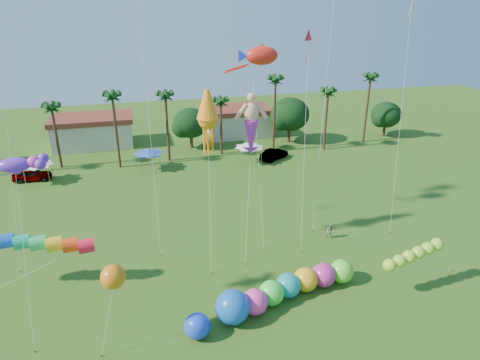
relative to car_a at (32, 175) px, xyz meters
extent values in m
cylinder|color=#3A2819|center=(3.07, 4.07, 3.43)|extent=(0.36, 0.36, 8.50)
cylinder|color=#3A2819|center=(11.07, 2.07, 4.18)|extent=(0.36, 0.36, 10.00)
cylinder|color=#3A2819|center=(18.07, 3.07, 3.93)|extent=(0.36, 0.36, 9.50)
cylinder|color=#3A2819|center=(26.07, 4.07, 3.18)|extent=(0.36, 0.36, 8.00)
cylinder|color=#3A2819|center=(34.07, 3.07, 4.68)|extent=(0.36, 0.36, 11.00)
cylinder|color=#3A2819|center=(42.07, 2.07, 3.68)|extent=(0.36, 0.36, 9.00)
cylinder|color=#3A2819|center=(50.07, 4.07, 4.43)|extent=(0.36, 0.36, 10.50)
sphere|color=#113814|center=(22.07, 8.07, 3.21)|extent=(5.46, 5.46, 5.46)
sphere|color=#113814|center=(38.07, 7.07, 3.83)|extent=(6.30, 6.30, 6.30)
sphere|color=#113814|center=(55.07, 6.07, 2.90)|extent=(5.04, 5.04, 5.04)
cube|color=beige|center=(7.07, 13.07, 1.18)|extent=(12.00, 7.00, 4.00)
cube|color=beige|center=(31.07, 13.07, 1.18)|extent=(10.00, 7.00, 4.00)
pyramid|color=white|center=(1.07, -0.93, 1.93)|extent=(3.00, 3.00, 0.60)
pyramid|color=blue|center=(15.07, 0.07, 1.93)|extent=(3.00, 3.00, 0.60)
pyramid|color=white|center=(29.07, -0.93, 1.93)|extent=(3.00, 3.00, 0.60)
imported|color=#4C4C54|center=(0.00, 0.00, 0.00)|extent=(4.93, 2.22, 1.64)
imported|color=#4C4C54|center=(33.08, -0.22, -0.04)|extent=(4.90, 3.89, 1.56)
imported|color=gray|center=(31.24, -23.05, -0.04)|extent=(0.96, 0.92, 1.56)
sphere|color=#F440A0|center=(21.01, -31.64, 0.18)|extent=(2.00, 2.00, 2.00)
sphere|color=#37EA41|center=(22.55, -30.94, 0.18)|extent=(2.00, 2.00, 2.00)
sphere|color=teal|center=(24.13, -30.37, 0.18)|extent=(2.00, 2.00, 2.00)
sphere|color=#F5AE19|center=(25.75, -30.00, 0.18)|extent=(2.00, 2.00, 2.00)
sphere|color=#C52E8A|center=(27.43, -29.80, 0.18)|extent=(2.00, 2.00, 2.00)
sphere|color=#5CE533|center=(29.12, -29.67, 0.18)|extent=(2.00, 2.00, 2.00)
sphere|color=blue|center=(19.18, -32.12, 0.46)|extent=(3.13, 3.13, 2.56)
sphere|color=blue|center=(16.42, -33.01, 0.10)|extent=(1.85, 1.85, 1.85)
cylinder|color=#F41B37|center=(6.71, -24.81, 2.82)|extent=(8.52, 1.42, 1.15)
cylinder|color=silver|center=(4.76, -24.41, 1.00)|extent=(8.15, 0.83, 3.67)
ellipsoid|color=#9BE232|center=(31.71, -32.25, 2.03)|extent=(5.72, 2.13, 1.23)
cylinder|color=silver|center=(35.45, -31.56, 0.60)|extent=(7.50, 1.40, 2.88)
cylinder|color=brown|center=(39.20, -30.87, -0.74)|extent=(0.08, 0.08, 0.16)
sphere|color=orange|center=(11.26, -32.34, 4.69)|extent=(2.06, 2.06, 1.62)
cylinder|color=silver|center=(10.58, -32.81, 1.93)|extent=(1.39, 0.97, 5.52)
cylinder|color=brown|center=(9.91, -33.28, -0.74)|extent=(0.08, 0.08, 0.16)
cylinder|color=silver|center=(22.76, -23.19, 4.86)|extent=(1.66, 4.28, 11.38)
cylinder|color=brown|center=(21.95, -25.32, -0.74)|extent=(0.08, 0.08, 0.16)
ellipsoid|color=red|center=(25.54, -17.60, 16.28)|extent=(4.78, 3.24, 1.90)
cylinder|color=silver|center=(24.95, -20.42, 7.73)|extent=(1.23, 5.67, 17.11)
cylinder|color=brown|center=(24.35, -23.24, -0.74)|extent=(0.08, 0.08, 0.16)
cylinder|color=silver|center=(14.82, -19.13, 12.93)|extent=(0.19, 5.97, 27.51)
cylinder|color=brown|center=(14.74, -22.10, -0.74)|extent=(0.08, 0.08, 0.16)
cone|color=orange|center=(19.65, -21.38, 11.61)|extent=(2.19, 2.19, 5.42)
cylinder|color=silver|center=(19.20, -23.70, 5.40)|extent=(0.92, 4.65, 12.44)
cylinder|color=brown|center=(18.76, -26.01, -0.74)|extent=(0.08, 0.08, 0.16)
ellipsoid|color=#702AD3|center=(5.87, -28.35, 11.41)|extent=(3.70, 2.27, 1.38)
cylinder|color=silver|center=(5.69, -30.05, 5.30)|extent=(0.39, 3.42, 12.24)
cylinder|color=brown|center=(5.51, -31.74, -0.74)|extent=(0.08, 0.08, 0.16)
cone|color=red|center=(28.53, -21.14, 18.15)|extent=(1.22, 0.95, 1.30)
cylinder|color=silver|center=(28.02, -22.91, 8.67)|extent=(1.03, 3.59, 18.98)
cylinder|color=brown|center=(27.52, -24.69, -0.74)|extent=(0.08, 0.08, 0.16)
cylinder|color=silver|center=(38.41, -21.49, 10.26)|extent=(1.59, 4.24, 22.18)
cylinder|color=brown|center=(37.63, -23.59, -0.74)|extent=(0.08, 0.08, 0.16)
cylinder|color=silver|center=(3.45, -19.45, 10.62)|extent=(1.66, 4.22, 22.89)
cylinder|color=brown|center=(2.64, -21.55, -0.74)|extent=(0.08, 0.08, 0.16)
cylinder|color=silver|center=(31.15, -19.70, 13.05)|extent=(2.00, 3.22, 27.75)
cylinder|color=brown|center=(30.17, -21.30, -0.74)|extent=(0.08, 0.08, 0.16)
camera|label=1|loc=(13.53, -56.40, 21.22)|focal=32.00mm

